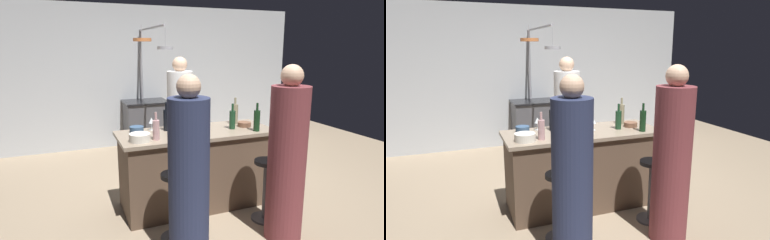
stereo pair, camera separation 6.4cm
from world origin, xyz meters
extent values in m
plane|color=gray|center=(0.00, 0.00, 0.00)|extent=(9.00, 9.00, 0.00)
cube|color=#B2B7BC|center=(0.00, 2.85, 1.30)|extent=(6.40, 0.16, 2.60)
cube|color=brown|center=(0.00, 0.00, 0.43)|extent=(1.72, 0.66, 0.86)
cube|color=gray|center=(0.00, 0.00, 0.88)|extent=(1.80, 0.72, 0.04)
cube|color=#47474C|center=(0.00, 2.45, 0.43)|extent=(0.76, 0.60, 0.86)
cube|color=black|center=(0.00, 2.45, 0.88)|extent=(0.80, 0.64, 0.03)
cylinder|color=white|center=(0.13, 0.92, 0.76)|extent=(0.36, 0.36, 1.52)
sphere|color=#D8AD8C|center=(0.13, 0.92, 1.61)|extent=(0.21, 0.21, 0.21)
cylinder|color=#4C4C51|center=(-0.48, -0.62, 0.01)|extent=(0.28, 0.28, 0.02)
cylinder|color=#4C4C51|center=(-0.48, -0.62, 0.33)|extent=(0.06, 0.06, 0.62)
cylinder|color=black|center=(-0.48, -0.62, 0.66)|extent=(0.26, 0.26, 0.04)
cylinder|color=#262D4C|center=(-0.48, -0.99, 0.73)|extent=(0.35, 0.35, 1.45)
sphere|color=#D8AD8C|center=(-0.48, -0.99, 1.54)|extent=(0.20, 0.20, 0.20)
cylinder|color=#4C4C51|center=(0.54, -0.62, 0.01)|extent=(0.28, 0.28, 0.02)
cylinder|color=#4C4C51|center=(0.54, -0.62, 0.33)|extent=(0.06, 0.06, 0.62)
cylinder|color=black|center=(0.54, -0.62, 0.66)|extent=(0.26, 0.26, 0.04)
cylinder|color=brown|center=(0.52, -0.97, 0.75)|extent=(0.36, 0.36, 1.50)
sphere|color=#D8AD8C|center=(0.52, -0.97, 1.59)|extent=(0.20, 0.20, 0.20)
cylinder|color=gray|center=(0.00, 2.70, 1.07)|extent=(0.04, 0.04, 2.15)
cylinder|color=gray|center=(0.00, 1.94, 2.15)|extent=(0.04, 1.52, 0.04)
cylinder|color=#B26638|center=(-0.30, 1.29, 1.95)|extent=(0.26, 0.26, 0.04)
cylinder|color=gray|center=(-0.30, 1.33, 2.05)|extent=(0.01, 0.01, 0.20)
cylinder|color=gray|center=(0.05, 1.33, 1.84)|extent=(0.24, 0.24, 0.04)
cylinder|color=gray|center=(0.05, 1.33, 1.99)|extent=(0.01, 0.01, 0.31)
cylinder|color=#382319|center=(-0.10, 0.19, 1.01)|extent=(0.05, 0.05, 0.21)
cylinder|color=#B78C8E|center=(-0.53, -0.18, 1.00)|extent=(0.07, 0.07, 0.21)
cylinder|color=#B78C8E|center=(-0.53, -0.18, 1.15)|extent=(0.03, 0.03, 0.08)
cylinder|color=black|center=(-0.31, 0.16, 1.02)|extent=(0.07, 0.07, 0.25)
cylinder|color=black|center=(-0.31, 0.16, 1.19)|extent=(0.03, 0.03, 0.08)
cylinder|color=gray|center=(0.58, 0.16, 1.02)|extent=(0.07, 0.07, 0.25)
cylinder|color=gray|center=(0.58, 0.16, 1.19)|extent=(0.03, 0.03, 0.08)
cylinder|color=#143319|center=(0.64, -0.24, 1.02)|extent=(0.07, 0.07, 0.24)
cylinder|color=#143319|center=(0.64, -0.24, 1.18)|extent=(0.03, 0.03, 0.08)
cylinder|color=#193D23|center=(0.43, -0.05, 1.01)|extent=(0.07, 0.07, 0.22)
cylinder|color=#193D23|center=(0.43, -0.05, 1.16)|extent=(0.03, 0.03, 0.08)
cylinder|color=silver|center=(-0.47, 0.24, 0.90)|extent=(0.06, 0.06, 0.01)
cylinder|color=silver|center=(-0.47, 0.24, 0.94)|extent=(0.01, 0.01, 0.07)
cone|color=silver|center=(-0.47, 0.24, 1.01)|extent=(0.07, 0.07, 0.06)
cylinder|color=silver|center=(0.13, -0.01, 0.90)|extent=(0.06, 0.06, 0.01)
cylinder|color=silver|center=(0.13, -0.01, 0.94)|extent=(0.01, 0.01, 0.07)
cone|color=silver|center=(0.13, -0.01, 1.01)|extent=(0.07, 0.07, 0.06)
cylinder|color=silver|center=(-0.05, -0.14, 0.90)|extent=(0.06, 0.06, 0.01)
cylinder|color=silver|center=(-0.05, -0.14, 0.94)|extent=(0.01, 0.01, 0.07)
cone|color=silver|center=(-0.05, -0.14, 1.01)|extent=(0.07, 0.07, 0.06)
cylinder|color=brown|center=(0.62, 0.00, 0.93)|extent=(0.16, 0.16, 0.06)
cylinder|color=#334C6B|center=(-0.65, 0.21, 0.93)|extent=(0.16, 0.16, 0.07)
cylinder|color=silver|center=(-0.70, -0.18, 0.94)|extent=(0.22, 0.22, 0.08)
camera|label=1|loc=(-1.41, -3.39, 1.83)|focal=30.84mm
camera|label=2|loc=(-1.35, -3.41, 1.83)|focal=30.84mm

